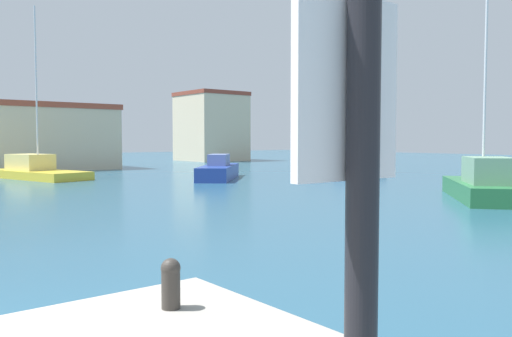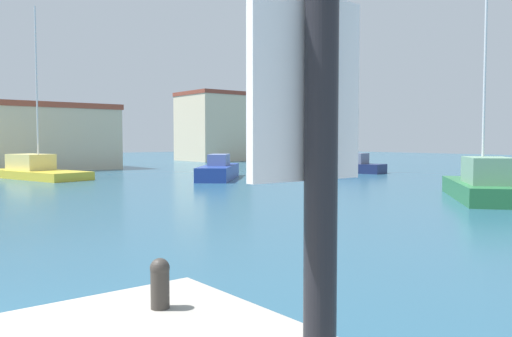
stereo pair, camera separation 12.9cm
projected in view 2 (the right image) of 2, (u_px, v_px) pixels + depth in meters
water at (187, 187)px, 31.11m from camera, size 160.00×160.00×0.00m
mooring_bollard at (160, 281)px, 5.29m from camera, size 0.20×0.20×0.51m
sailboat_yellow_distant_north at (36, 170)px, 37.88m from camera, size 5.22×9.46×12.27m
sailboat_navy_far_right at (347, 165)px, 44.66m from camera, size 3.63×6.93×11.14m
motorboat_blue_near_pier at (219, 170)px, 37.38m from camera, size 6.84×7.17×1.76m
sailboat_green_inner_mooring at (484, 184)px, 24.30m from camera, size 7.51×6.83×9.65m
waterfront_apartments at (35, 137)px, 48.07m from camera, size 14.03×7.43×6.11m
yacht_club at (212, 127)px, 69.43m from camera, size 7.38×7.91×9.06m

